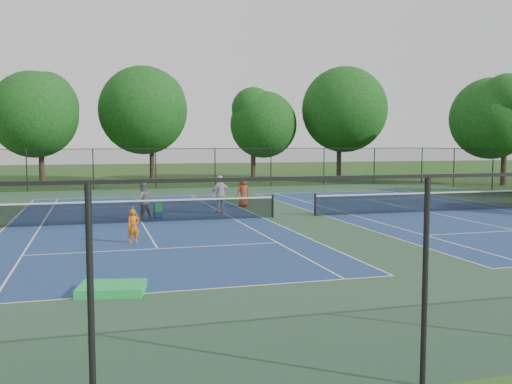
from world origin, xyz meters
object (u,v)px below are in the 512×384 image
object	(u,v)px
tree_back_d	(340,106)
tree_back_c	(253,120)
tree_back_b	(151,107)
bystander_c	(243,192)
child_player	(133,226)
tree_back_a	(40,110)
ball_crate	(158,215)
ball_hopper	(158,207)
tree_side_e	(506,113)
instructor	(143,201)
bystander_a	(221,195)

from	to	relation	value
tree_back_d	tree_back_c	bearing A→B (deg)	172.87
tree_back_b	bystander_c	xyz separation A→B (m)	(2.77, -21.33, -5.80)
child_player	tree_back_c	bearing A→B (deg)	55.52
tree_back_d	tree_back_a	bearing A→B (deg)	-180.00
ball_crate	ball_hopper	size ratio (longest dim) A/B	0.87
tree_back_b	tree_side_e	bearing A→B (deg)	-23.96
tree_back_b	tree_back_d	distance (m)	17.12
tree_back_d	instructor	distance (m)	31.12
tree_back_b	tree_side_e	world-z (taller)	tree_back_b
tree_back_c	ball_hopper	xyz separation A→B (m)	(-11.16, -23.71, -4.98)
tree_back_d	bystander_a	world-z (taller)	tree_back_d
tree_back_a	bystander_c	size ratio (longest dim) A/B	5.74
bystander_a	tree_back_b	bearing A→B (deg)	-103.85
tree_back_c	instructor	distance (m)	27.35
tree_back_c	instructor	size ratio (longest dim) A/B	4.82
tree_back_b	tree_back_c	world-z (taller)	tree_back_b
tree_back_a	tree_side_e	xyz separation A→B (m)	(36.00, -10.00, -0.23)
tree_back_a	ball_crate	distance (m)	24.44
tree_side_e	bystander_a	size ratio (longest dim) A/B	4.73
tree_side_e	tree_back_d	bearing A→B (deg)	135.00
tree_side_e	tree_back_a	bearing A→B (deg)	164.48
tree_back_c	tree_back_a	bearing A→B (deg)	-176.82
tree_back_a	bystander_c	world-z (taller)	tree_back_a
instructor	ball_crate	xyz separation A→B (m)	(0.72, 0.48, -0.72)
tree_side_e	instructor	bearing A→B (deg)	-156.18
tree_back_d	tree_side_e	size ratio (longest dim) A/B	1.17
instructor	bystander_a	distance (m)	4.02
tree_back_a	bystander_a	xyz separation A→B (m)	(9.94, -21.96, -5.10)
ball_crate	tree_back_b	bearing A→B (deg)	85.01
tree_back_b	instructor	xyz separation A→B (m)	(-2.88, -25.19, -5.72)
tree_back_d	bystander_c	size ratio (longest dim) A/B	6.50
instructor	bystander_c	world-z (taller)	instructor
child_player	bystander_c	bearing A→B (deg)	44.89
child_player	bystander_c	world-z (taller)	bystander_c
tree_back_c	bystander_a	world-z (taller)	tree_back_c
bystander_a	tree_side_e	bearing A→B (deg)	-171.44
tree_back_c	tree_back_d	world-z (taller)	tree_back_d
tree_back_a	ball_hopper	xyz separation A→B (m)	(6.84, -22.71, -5.54)
bystander_c	tree_back_a	bearing A→B (deg)	-77.82
tree_back_d	child_player	bearing A→B (deg)	-125.42
ball_crate	ball_hopper	world-z (taller)	ball_hopper
tree_back_c	instructor	world-z (taller)	tree_back_c
ball_hopper	ball_crate	bearing A→B (deg)	0.00
tree_side_e	bystander_c	size ratio (longest dim) A/B	5.56
bystander_a	ball_crate	size ratio (longest dim) A/B	5.29
tree_side_e	instructor	size ratio (longest dim) A/B	5.09
bystander_a	ball_hopper	xyz separation A→B (m)	(-3.10, -0.75, -0.44)
tree_back_c	tree_back_d	size ratio (longest dim) A/B	0.81
bystander_c	ball_crate	distance (m)	6.01
tree_back_a	tree_side_e	size ratio (longest dim) A/B	1.03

